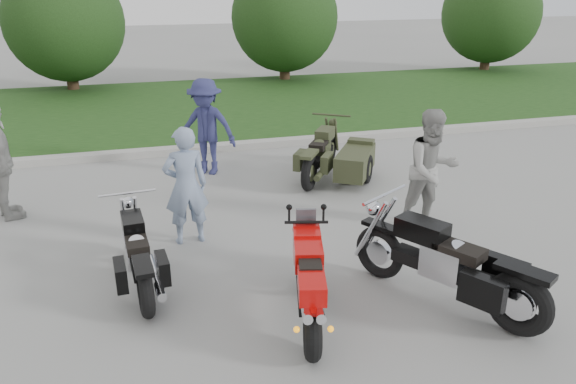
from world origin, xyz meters
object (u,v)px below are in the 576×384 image
object	(u,v)px
sportbike_red	(309,281)
cruiser_sidecar	(340,159)
person_denim	(206,127)
person_grey	(432,170)
person_stripe	(186,186)
cruiser_left	(139,257)
cruiser_right	(453,268)

from	to	relation	value
sportbike_red	cruiser_sidecar	bearing A→B (deg)	79.59
sportbike_red	cruiser_sidecar	size ratio (longest dim) A/B	0.88
sportbike_red	person_denim	distance (m)	5.28
person_grey	person_denim	size ratio (longest dim) A/B	0.99
person_denim	person_stripe	bearing A→B (deg)	-74.12
cruiser_left	person_grey	xyz separation A→B (m)	(4.21, 0.67, 0.49)
cruiser_left	sportbike_red	bearing A→B (deg)	-40.51
cruiser_left	person_grey	size ratio (longest dim) A/B	1.15
cruiser_left	cruiser_sidecar	distance (m)	4.69
sportbike_red	cruiser_left	bearing A→B (deg)	158.33
cruiser_right	person_grey	xyz separation A→B (m)	(0.84, 2.04, 0.41)
person_stripe	cruiser_sidecar	bearing A→B (deg)	-152.50
sportbike_red	cruiser_right	world-z (taller)	cruiser_right
cruiser_left	cruiser_sidecar	xyz separation A→B (m)	(3.66, 2.94, -0.01)
cruiser_left	cruiser_right	xyz separation A→B (m)	(3.37, -1.37, 0.08)
sportbike_red	cruiser_left	xyz separation A→B (m)	(-1.73, 1.25, -0.11)
sportbike_red	person_stripe	xyz separation A→B (m)	(-1.03, 2.37, 0.33)
cruiser_right	person_denim	distance (m)	5.74
cruiser_left	person_denim	size ratio (longest dim) A/B	1.14
cruiser_right	person_grey	world-z (taller)	person_grey
cruiser_sidecar	person_grey	world-z (taller)	person_grey
cruiser_right	person_stripe	bearing A→B (deg)	106.22
cruiser_left	cruiser_right	size ratio (longest dim) A/B	0.95
person_stripe	person_denim	distance (m)	2.96
cruiser_right	person_denim	size ratio (longest dim) A/B	1.21
cruiser_sidecar	person_grey	xyz separation A→B (m)	(0.55, -2.27, 0.50)
person_stripe	sportbike_red	bearing A→B (deg)	109.23
cruiser_left	cruiser_right	world-z (taller)	cruiser_right
person_grey	person_denim	bearing A→B (deg)	127.16
cruiser_left	person_grey	world-z (taller)	person_grey
sportbike_red	cruiser_right	size ratio (longest dim) A/B	0.83
sportbike_red	cruiser_right	bearing A→B (deg)	10.33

